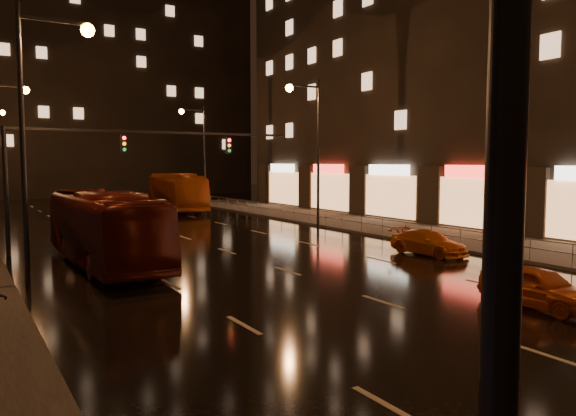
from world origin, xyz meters
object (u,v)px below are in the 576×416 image
(bus_curb, at_px, (176,192))
(taxi_far, at_px, (429,243))
(taxi_near, at_px, (538,287))
(bus_red, at_px, (104,228))

(bus_curb, xyz_separation_m, taxi_far, (2.00, -30.13, -1.13))
(bus_curb, xyz_separation_m, taxi_near, (-2.32, -39.13, -1.08))
(taxi_far, bearing_deg, bus_curb, 88.20)
(bus_curb, height_order, taxi_far, bus_curb)
(taxi_near, distance_m, taxi_far, 9.98)
(taxi_far, bearing_deg, taxi_near, -121.25)
(bus_red, bearing_deg, bus_curb, 63.27)
(taxi_near, relative_size, taxi_far, 0.93)
(bus_curb, relative_size, taxi_far, 3.04)
(bus_red, height_order, taxi_near, bus_red)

